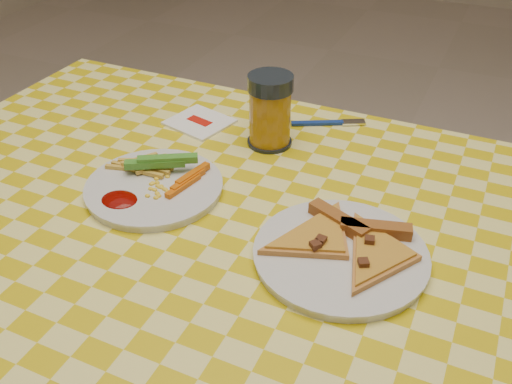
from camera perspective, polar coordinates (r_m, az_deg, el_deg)
table at (r=0.94m, az=-2.60°, el=-6.30°), size 1.28×0.88×0.76m
plate_left at (r=0.97m, az=-10.13°, el=0.36°), size 0.30×0.30×0.01m
plate_right at (r=0.83m, az=8.43°, el=-6.33°), size 0.27×0.27×0.01m
fries_veggies at (r=0.98m, az=-10.15°, el=1.76°), size 0.18×0.17×0.04m
pizza_slices at (r=0.83m, az=9.05°, el=-5.01°), size 0.27×0.23×0.02m
drink_glass at (r=1.06m, az=1.41°, el=8.07°), size 0.09×0.09×0.14m
napkin at (r=1.17m, az=-5.67°, el=6.97°), size 0.14×0.13×0.01m
fork at (r=1.17m, az=7.34°, el=6.89°), size 0.14×0.08×0.01m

